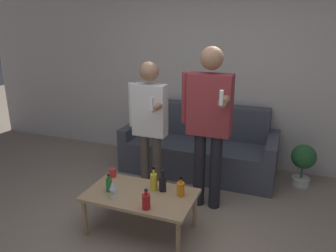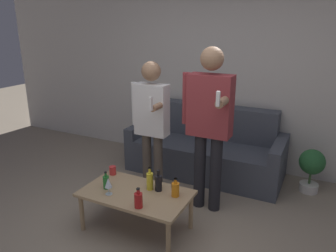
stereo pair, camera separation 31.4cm
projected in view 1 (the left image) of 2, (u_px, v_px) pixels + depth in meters
wall_back at (217, 71)px, 4.61m from camera, size 8.00×0.06×2.70m
couch at (200, 148)px, 4.57m from camera, size 2.07×0.84×0.90m
coffee_table at (140, 197)px, 3.19m from camera, size 1.06×0.61×0.42m
bottle_orange at (181, 189)px, 3.12m from camera, size 0.08×0.08×0.19m
bottle_green at (146, 201)px, 2.90m from camera, size 0.08×0.08×0.19m
bottle_dark at (154, 181)px, 3.22m from camera, size 0.07×0.07×0.24m
bottle_yellow at (163, 183)px, 3.21m from camera, size 0.07×0.07×0.22m
bottle_red at (109, 184)px, 3.21m from camera, size 0.06×0.06×0.18m
wine_glass_near at (113, 186)px, 3.08m from camera, size 0.07×0.07×0.17m
cup_on_table at (113, 173)px, 3.51m from camera, size 0.07×0.07×0.09m
person_standing_left at (150, 120)px, 3.68m from camera, size 0.45×0.41×1.61m
person_standing_right at (209, 117)px, 3.45m from camera, size 0.54×0.46×1.78m
potted_plant at (303, 160)px, 4.12m from camera, size 0.31×0.31×0.55m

